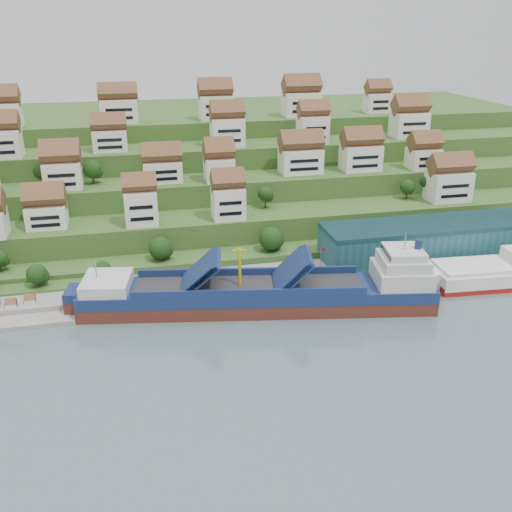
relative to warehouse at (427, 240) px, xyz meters
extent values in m
plane|color=slate|center=(-52.00, -17.00, -7.20)|extent=(300.00, 300.00, 0.00)
cube|color=gray|center=(-32.00, -2.00, -6.10)|extent=(180.00, 14.00, 2.20)
cube|color=gray|center=(-110.00, -5.00, -6.70)|extent=(45.00, 20.00, 1.00)
cube|color=#2D4C1E|center=(-52.00, 69.00, -5.20)|extent=(260.00, 128.00, 4.00)
cube|color=#2D4C1E|center=(-52.00, 74.00, -1.70)|extent=(260.00, 118.00, 11.00)
cube|color=#2D4C1E|center=(-52.00, 82.00, 1.80)|extent=(260.00, 102.00, 18.00)
cube|color=#2D4C1E|center=(-52.00, 90.00, 5.30)|extent=(260.00, 86.00, 25.00)
cube|color=#2D4C1E|center=(-52.00, 99.00, 8.30)|extent=(260.00, 68.00, 31.00)
cube|color=white|center=(-103.78, 24.03, 6.91)|extent=(10.70, 8.57, 6.23)
cube|color=white|center=(-78.06, 19.99, 8.66)|extent=(8.96, 7.03, 9.73)
cube|color=white|center=(-53.29, 19.93, 8.37)|extent=(9.10, 7.62, 9.14)
cube|color=white|center=(18.04, 22.09, 8.42)|extent=(13.05, 8.31, 9.25)
cube|color=white|center=(-99.65, 38.18, 14.71)|extent=(10.79, 8.98, 7.82)
cube|color=white|center=(-70.37, 38.94, 13.96)|extent=(11.67, 7.90, 6.33)
cube|color=white|center=(-53.15, 36.03, 14.38)|extent=(8.73, 8.56, 7.16)
cube|color=white|center=(-25.62, 40.08, 14.69)|extent=(13.34, 8.36, 7.78)
cube|color=white|center=(-5.16, 39.04, 14.96)|extent=(12.59, 8.18, 8.32)
cube|color=white|center=(16.44, 36.77, 14.14)|extent=(9.96, 8.04, 6.68)
cube|color=white|center=(-117.33, 51.79, 22.07)|extent=(10.38, 7.86, 8.54)
cube|color=white|center=(-85.67, 54.52, 21.20)|extent=(10.82, 7.30, 6.80)
cube|color=white|center=(-47.32, 53.38, 22.48)|extent=(10.80, 7.79, 9.35)
cube|color=white|center=(-18.09, 51.46, 22.51)|extent=(9.93, 7.14, 9.41)
cube|color=white|center=(19.24, 54.51, 22.25)|extent=(12.12, 8.47, 8.91)
cube|color=white|center=(-120.20, 73.01, 27.70)|extent=(11.59, 8.03, 7.79)
cube|color=white|center=(-82.10, 72.27, 27.84)|extent=(12.78, 7.51, 8.08)
cube|color=white|center=(-48.13, 72.55, 28.00)|extent=(11.64, 8.15, 8.40)
cube|color=white|center=(-15.98, 72.50, 28.15)|extent=(13.10, 8.73, 8.70)
cube|color=white|center=(15.42, 74.87, 27.47)|extent=(8.94, 7.05, 7.34)
ellipsoid|color=#1D4115|center=(-43.17, 9.11, 0.51)|extent=(6.67, 6.67, 6.67)
ellipsoid|color=#1D4115|center=(-73.99, 9.29, 0.24)|extent=(6.14, 6.14, 6.14)
ellipsoid|color=#1D4115|center=(6.02, 26.11, 7.83)|extent=(4.70, 4.70, 4.70)
ellipsoid|color=#1D4115|center=(12.69, 26.11, 9.25)|extent=(4.43, 4.43, 4.43)
ellipsoid|color=#1D4115|center=(-40.59, 26.66, 8.34)|extent=(4.63, 4.63, 4.63)
ellipsoid|color=#1D4115|center=(-5.56, 42.83, 16.42)|extent=(5.41, 5.41, 5.41)
ellipsoid|color=#1D4115|center=(-106.15, 42.38, 15.25)|extent=(5.24, 5.24, 5.24)
ellipsoid|color=#1D4115|center=(-91.32, 40.97, 15.28)|extent=(5.59, 5.59, 5.59)
ellipsoid|color=#1D4115|center=(-46.46, 56.21, 23.65)|extent=(7.01, 7.01, 7.01)
ellipsoid|color=#1D4115|center=(-18.27, 58.94, 23.34)|extent=(5.26, 5.26, 5.26)
ellipsoid|color=#1D4115|center=(-13.51, 56.97, 21.62)|extent=(5.19, 5.19, 5.19)
ellipsoid|color=#1D4115|center=(-104.94, 2.00, -1.02)|extent=(5.15, 5.15, 5.15)
ellipsoid|color=#1D4115|center=(-89.10, 2.00, -1.57)|extent=(4.74, 4.74, 4.74)
cube|color=#23565F|center=(0.00, 0.00, 0.00)|extent=(60.00, 15.00, 10.00)
cylinder|color=gray|center=(-34.00, -7.00, -1.00)|extent=(0.16, 0.16, 8.00)
cube|color=maroon|center=(-33.40, -7.00, 2.60)|extent=(1.20, 0.05, 0.80)
cube|color=white|center=(-110.00, -7.00, -5.10)|extent=(2.40, 2.20, 2.20)
cube|color=white|center=(-106.00, -5.50, -5.10)|extent=(2.40, 2.20, 2.20)
cube|color=#532419|center=(-52.74, -16.13, -6.20)|extent=(84.99, 27.41, 5.39)
cube|color=navy|center=(-52.74, -16.13, -2.57)|extent=(85.01, 27.53, 2.80)
cube|color=silver|center=(-87.74, -9.92, 0.13)|extent=(12.75, 13.97, 2.80)
cube|color=#262628|center=(-54.86, -15.75, -1.17)|extent=(54.95, 20.23, 0.32)
cube|color=navy|center=(-66.52, -13.68, 2.49)|extent=(10.02, 13.12, 7.45)
cube|color=navy|center=(-45.31, -17.45, 2.49)|extent=(9.62, 13.05, 7.87)
cylinder|color=gold|center=(-56.98, -15.38, 3.57)|extent=(0.87, 0.87, 9.69)
cube|color=silver|center=(-18.80, -22.15, 0.88)|extent=(14.87, 14.35, 4.31)
cube|color=silver|center=(-18.80, -22.15, 4.33)|extent=(12.53, 12.70, 2.69)
cube|color=silver|center=(-18.80, -22.15, 6.59)|extent=(10.18, 11.05, 1.94)
cylinder|color=navy|center=(-15.61, -22.72, 8.63)|extent=(2.00, 2.00, 2.37)
cube|color=maroon|center=(10.76, -16.36, -6.55)|extent=(33.42, 14.13, 2.83)
cube|color=white|center=(10.76, -16.36, -4.15)|extent=(33.43, 14.25, 3.49)
cube|color=white|center=(10.76, -16.36, -1.97)|extent=(31.71, 12.83, 1.31)
camera|label=1|loc=(-80.19, -135.57, 57.32)|focal=40.00mm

